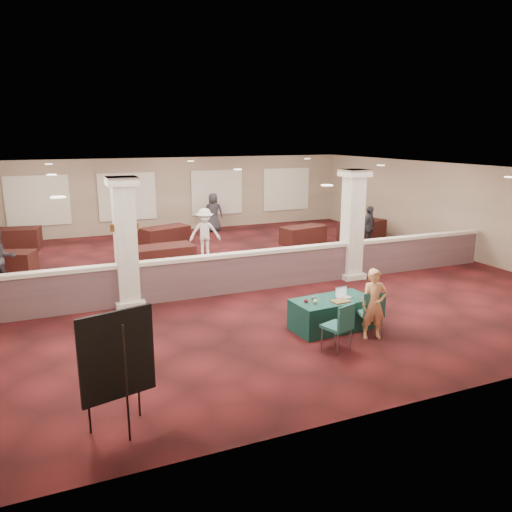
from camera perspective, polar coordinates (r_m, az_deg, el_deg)
name	(u,v)px	position (r m, az deg, el deg)	size (l,w,h in m)	color
ground	(239,275)	(15.17, -2.00, -2.23)	(16.00, 16.00, 0.00)	#491215
wall_back	(174,194)	(22.40, -9.41, 6.96)	(16.00, 0.04, 3.20)	#7E6957
wall_front	(425,307)	(8.07, 18.72, -5.59)	(16.00, 0.04, 3.20)	#7E6957
wall_right	(448,208)	(19.13, 21.05, 5.10)	(0.04, 16.00, 3.20)	#7E6957
ceiling	(238,169)	(14.62, -2.10, 9.92)	(16.00, 16.00, 0.02)	silver
partition_wall	(258,269)	(13.68, 0.23, -1.54)	(15.60, 0.28, 1.10)	#51373F
column_left	(126,242)	(12.51, -14.69, 1.60)	(0.72, 0.72, 3.20)	beige
column_right	(352,224)	(14.85, 10.97, 3.66)	(0.72, 0.72, 3.20)	beige
sconce_left	(113,228)	(12.41, -16.07, 3.12)	(0.12, 0.12, 0.18)	brown
sconce_right	(136,226)	(12.48, -13.52, 3.34)	(0.12, 0.12, 0.18)	brown
near_table	(332,314)	(11.15, 8.64, -6.53)	(1.76, 0.88, 0.68)	#0D3228
conf_chair_main	(372,310)	(10.83, 13.10, -5.99)	(0.61, 0.61, 0.98)	#1B4C4E
conf_chair_side	(341,323)	(9.99, 9.64, -7.57)	(0.61, 0.62, 0.97)	#1B4C4E
easel_board	(117,357)	(7.32, -15.59, -11.03)	(1.06, 0.62, 1.83)	black
woman	(374,304)	(10.68, 13.34, -5.36)	(0.54, 0.36, 1.49)	tan
far_table_front_left	(6,263)	(17.12, -26.66, -0.68)	(1.67, 0.84, 0.68)	black
far_table_front_center	(162,258)	(15.86, -10.64, -0.27)	(1.96, 0.98, 0.79)	black
far_table_front_right	(362,230)	(20.67, 12.01, 2.91)	(1.95, 0.97, 0.79)	black
far_table_back_left	(12,239)	(20.53, -26.14, 1.73)	(1.97, 0.99, 0.80)	black
far_table_back_center	(165,236)	(19.45, -10.36, 2.23)	(1.82, 0.91, 0.74)	black
far_table_back_right	(303,235)	(19.51, 5.40, 2.38)	(1.73, 0.86, 0.70)	black
attendee_a	(0,259)	(15.30, -27.22, -0.36)	(0.81, 0.45, 1.70)	black
attendee_b	(205,232)	(17.53, -5.86, 2.71)	(1.08, 0.49, 1.68)	silver
attendee_c	(369,228)	(18.97, 12.78, 3.17)	(0.94, 0.45, 1.61)	black
attendee_d	(213,212)	(21.94, -4.89, 4.98)	(0.84, 0.45, 1.70)	black
laptop_base	(344,297)	(11.16, 10.01, -4.68)	(0.31, 0.21, 0.02)	silver
laptop_screen	(341,291)	(11.20, 9.70, -3.99)	(0.31, 0.01, 0.20)	silver
screen_glow	(341,292)	(11.20, 9.72, -4.07)	(0.28, 0.00, 0.18)	silver
knitting	(340,301)	(10.88, 9.63, -5.11)	(0.37, 0.28, 0.03)	#B2691C
yarn_cream	(315,302)	(10.66, 6.78, -5.19)	(0.10, 0.10, 0.10)	beige
yarn_red	(306,301)	(10.70, 5.74, -5.12)	(0.09, 0.09, 0.09)	maroon
yarn_grey	(313,298)	(10.87, 6.58, -4.82)	(0.10, 0.10, 0.10)	#48474C
scissors	(362,298)	(11.19, 12.00, -4.72)	(0.11, 0.03, 0.01)	red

